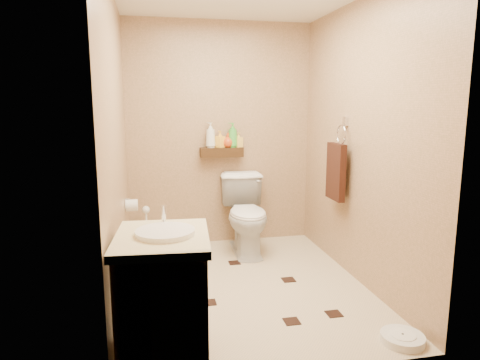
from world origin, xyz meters
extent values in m
plane|color=tan|center=(0.00, 0.00, 0.00)|extent=(2.50, 2.50, 0.00)
cube|color=tan|center=(0.00, 1.25, 1.20)|extent=(2.00, 0.04, 2.40)
cube|color=tan|center=(0.00, -1.25, 1.20)|extent=(2.00, 0.04, 2.40)
cube|color=tan|center=(-1.00, 0.00, 1.20)|extent=(0.04, 2.50, 2.40)
cube|color=tan|center=(1.00, 0.00, 1.20)|extent=(0.04, 2.50, 2.40)
cube|color=#3C2210|center=(0.00, 1.17, 1.02)|extent=(0.46, 0.14, 0.10)
cube|color=black|center=(-0.34, -0.26, 0.00)|extent=(0.11, 0.11, 0.01)
cube|color=black|center=(0.40, 0.03, 0.00)|extent=(0.11, 0.11, 0.01)
cube|color=black|center=(0.20, -0.67, 0.00)|extent=(0.11, 0.11, 0.01)
cube|color=black|center=(-0.49, 0.56, 0.00)|extent=(0.11, 0.11, 0.01)
cube|color=black|center=(0.54, -0.63, 0.00)|extent=(0.11, 0.11, 0.01)
cube|color=black|center=(0.02, 0.53, 0.00)|extent=(0.11, 0.11, 0.01)
imported|color=white|center=(0.20, 0.83, 0.40)|extent=(0.47, 0.80, 0.80)
cube|color=brown|center=(-0.70, -0.95, 0.37)|extent=(0.54, 0.65, 0.74)
cube|color=beige|center=(-0.70, -0.95, 0.77)|extent=(0.58, 0.69, 0.05)
cylinder|color=white|center=(-0.68, -0.95, 0.80)|extent=(0.34, 0.34, 0.05)
cylinder|color=silver|center=(-0.68, -0.74, 0.86)|extent=(0.03, 0.03, 0.11)
cylinder|color=silver|center=(0.82, -1.07, 0.03)|extent=(0.31, 0.31, 0.05)
cylinder|color=white|center=(0.82, -1.07, 0.05)|extent=(0.17, 0.17, 0.01)
cylinder|color=#1A6861|center=(-0.82, 1.07, 0.06)|extent=(0.11, 0.11, 0.12)
cylinder|color=silver|center=(-0.82, 1.07, 0.28)|extent=(0.02, 0.02, 0.35)
sphere|color=silver|center=(-0.82, 1.07, 0.45)|extent=(0.08, 0.08, 0.08)
cube|color=silver|center=(0.98, 0.25, 1.38)|extent=(0.03, 0.06, 0.08)
torus|color=silver|center=(0.95, 0.25, 1.26)|extent=(0.02, 0.19, 0.19)
cube|color=#371910|center=(0.91, 0.25, 0.92)|extent=(0.06, 0.30, 0.52)
cylinder|color=silver|center=(-0.94, 0.65, 0.60)|extent=(0.11, 0.11, 0.11)
cylinder|color=silver|center=(-0.98, 0.65, 0.66)|extent=(0.04, 0.02, 0.02)
imported|color=silver|center=(-0.12, 1.17, 1.21)|extent=(0.15, 0.15, 0.27)
imported|color=yellow|center=(-0.01, 1.17, 1.16)|extent=(0.11, 0.11, 0.18)
imported|color=#C74617|center=(0.07, 1.17, 1.15)|extent=(0.15, 0.15, 0.16)
imported|color=green|center=(0.12, 1.17, 1.20)|extent=(0.12, 0.12, 0.27)
imported|color=#F6CA52|center=(0.19, 1.17, 1.15)|extent=(0.10, 0.10, 0.16)
camera|label=1|loc=(-0.74, -3.36, 1.54)|focal=32.00mm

